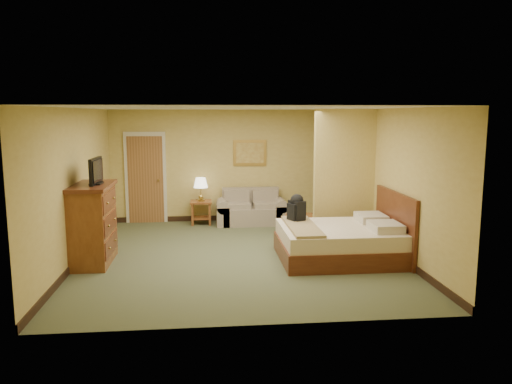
{
  "coord_description": "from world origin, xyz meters",
  "views": [
    {
      "loc": [
        -0.56,
        -8.62,
        2.5
      ],
      "look_at": [
        0.37,
        0.6,
        1.05
      ],
      "focal_mm": 35.0,
      "sensor_mm": 36.0,
      "label": 1
    }
  ],
  "objects": [
    {
      "name": "table_lamp",
      "position": [
        -0.69,
        2.65,
        0.94
      ],
      "size": [
        0.32,
        0.32,
        0.54
      ],
      "color": "#AB8E3E",
      "rests_on": "side_table"
    },
    {
      "name": "door",
      "position": [
        -1.95,
        2.96,
        1.03
      ],
      "size": [
        0.94,
        0.16,
        2.1
      ],
      "color": "beige",
      "rests_on": "floor"
    },
    {
      "name": "bed",
      "position": [
        1.82,
        -0.4,
        0.32
      ],
      "size": [
        2.12,
        1.8,
        1.17
      ],
      "color": "#4D2012",
      "rests_on": "floor"
    },
    {
      "name": "right_wall",
      "position": [
        2.75,
        0.0,
        1.3
      ],
      "size": [
        0.02,
        6.0,
        2.6
      ],
      "primitive_type": "cube",
      "color": "tan",
      "rests_on": "floor"
    },
    {
      "name": "tv",
      "position": [
        -2.38,
        -0.21,
        1.56
      ],
      "size": [
        0.19,
        0.72,
        0.44
      ],
      "rotation": [
        0.0,
        0.0,
        -0.03
      ],
      "color": "black",
      "rests_on": "dresser"
    },
    {
      "name": "coffee_table",
      "position": [
        1.39,
        1.51,
        0.29
      ],
      "size": [
        0.79,
        0.79,
        0.4
      ],
      "rotation": [
        0.0,
        0.0,
        -0.33
      ],
      "color": "brown",
      "rests_on": "floor"
    },
    {
      "name": "backpack",
      "position": [
        1.05,
        0.04,
        0.84
      ],
      "size": [
        0.3,
        0.35,
        0.51
      ],
      "rotation": [
        0.0,
        0.0,
        0.43
      ],
      "color": "black",
      "rests_on": "bed"
    },
    {
      "name": "wall_picture",
      "position": [
        0.46,
        2.97,
        1.6
      ],
      "size": [
        0.78,
        0.04,
        0.6
      ],
      "color": "#B78E3F",
      "rests_on": "back_wall"
    },
    {
      "name": "loveseat",
      "position": [
        0.46,
        2.57,
        0.26
      ],
      "size": [
        1.6,
        0.74,
        0.81
      ],
      "color": "gray",
      "rests_on": "floor"
    },
    {
      "name": "baseboard",
      "position": [
        0.0,
        2.99,
        0.06
      ],
      "size": [
        5.5,
        0.02,
        0.12
      ],
      "primitive_type": "cube",
      "color": "black",
      "rests_on": "floor"
    },
    {
      "name": "back_wall",
      "position": [
        0.0,
        3.0,
        1.3
      ],
      "size": [
        5.5,
        0.02,
        2.6
      ],
      "primitive_type": "cube",
      "color": "tan",
      "rests_on": "floor"
    },
    {
      "name": "ceiling",
      "position": [
        0.0,
        0.0,
        2.6
      ],
      "size": [
        6.0,
        6.0,
        0.0
      ],
      "primitive_type": "plane",
      "rotation": [
        3.14,
        0.0,
        0.0
      ],
      "color": "white",
      "rests_on": "back_wall"
    },
    {
      "name": "dresser",
      "position": [
        -2.48,
        -0.21,
        0.68
      ],
      "size": [
        0.66,
        1.26,
        1.35
      ],
      "color": "brown",
      "rests_on": "floor"
    },
    {
      "name": "partition",
      "position": [
        2.15,
        0.93,
        1.3
      ],
      "size": [
        1.2,
        0.15,
        2.6
      ],
      "primitive_type": "cube",
      "color": "tan",
      "rests_on": "floor"
    },
    {
      "name": "left_wall",
      "position": [
        -2.75,
        0.0,
        1.3
      ],
      "size": [
        0.02,
        6.0,
        2.6
      ],
      "primitive_type": "cube",
      "color": "tan",
      "rests_on": "floor"
    },
    {
      "name": "side_table",
      "position": [
        -0.69,
        2.65,
        0.35
      ],
      "size": [
        0.49,
        0.49,
        0.53
      ],
      "color": "brown",
      "rests_on": "floor"
    },
    {
      "name": "floor",
      "position": [
        0.0,
        0.0,
        0.0
      ],
      "size": [
        6.0,
        6.0,
        0.0
      ],
      "primitive_type": "plane",
      "color": "#4C5336",
      "rests_on": "ground"
    }
  ]
}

